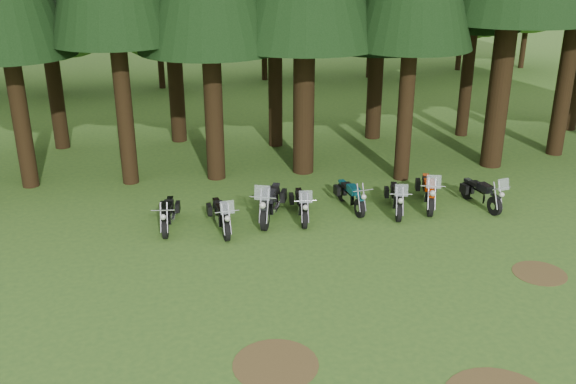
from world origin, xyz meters
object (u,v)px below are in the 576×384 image
object	(u,v)px
motorcycle_3	(301,206)
motorcycle_7	(481,194)
motorcycle_2	(270,204)
motorcycle_4	(351,196)
motorcycle_1	(221,217)
motorcycle_5	(396,199)
motorcycle_0	(168,215)
motorcycle_6	(428,192)

from	to	relation	value
motorcycle_3	motorcycle_7	bearing A→B (deg)	3.32
motorcycle_2	motorcycle_4	xyz separation A→B (m)	(2.69, 0.32, -0.09)
motorcycle_1	motorcycle_3	size ratio (longest dim) A/B	1.02
motorcycle_3	motorcycle_4	xyz separation A→B (m)	(1.74, 0.50, -0.01)
motorcycle_3	motorcycle_5	xyz separation A→B (m)	(3.09, -0.07, 0.00)
motorcycle_1	motorcycle_4	xyz separation A→B (m)	(4.28, 0.88, -0.02)
motorcycle_4	motorcycle_0	bearing A→B (deg)	177.01
motorcycle_2	motorcycle_7	world-z (taller)	motorcycle_2
motorcycle_0	motorcycle_5	size ratio (longest dim) A/B	0.97
motorcycle_1	motorcycle_7	world-z (taller)	motorcycle_1
motorcycle_3	motorcycle_6	world-z (taller)	motorcycle_6
motorcycle_1	motorcycle_4	world-z (taller)	motorcycle_1
motorcycle_0	motorcycle_7	size ratio (longest dim) A/B	0.97
motorcycle_0	motorcycle_5	distance (m)	7.20
motorcycle_1	motorcycle_2	world-z (taller)	motorcycle_2
motorcycle_4	motorcycle_2	bearing A→B (deg)	180.00
motorcycle_6	motorcycle_2	bearing A→B (deg)	-163.05
motorcycle_4	motorcycle_6	xyz separation A→B (m)	(2.53, -0.30, 0.07)
motorcycle_2	motorcycle_7	bearing A→B (deg)	18.15
motorcycle_6	motorcycle_3	bearing A→B (deg)	-160.63
motorcycle_3	motorcycle_4	world-z (taller)	motorcycle_3
motorcycle_4	motorcycle_1	bearing A→B (deg)	-175.15
motorcycle_2	motorcycle_5	world-z (taller)	motorcycle_2
motorcycle_3	motorcycle_7	size ratio (longest dim) A/B	1.00
motorcycle_0	motorcycle_3	bearing A→B (deg)	6.04
motorcycle_3	motorcycle_6	xyz separation A→B (m)	(4.28, 0.20, 0.05)
motorcycle_2	motorcycle_1	bearing A→B (deg)	-139.52
motorcycle_1	motorcycle_3	distance (m)	2.57
motorcycle_2	motorcycle_7	xyz separation A→B (m)	(6.92, -0.35, -0.08)
motorcycle_0	motorcycle_5	xyz separation A→B (m)	(7.20, -0.18, 0.02)
motorcycle_2	motorcycle_4	world-z (taller)	motorcycle_2
motorcycle_0	motorcycle_2	bearing A→B (deg)	8.78
motorcycle_5	motorcycle_1	bearing A→B (deg)	-163.54
motorcycle_0	motorcycle_4	xyz separation A→B (m)	(5.85, 0.38, 0.01)
motorcycle_7	motorcycle_0	bearing A→B (deg)	168.68
motorcycle_6	motorcycle_7	size ratio (longest dim) A/B	1.11
motorcycle_3	motorcycle_4	size ratio (longest dim) A/B	1.02
motorcycle_0	motorcycle_1	world-z (taller)	motorcycle_1
motorcycle_6	motorcycle_5	bearing A→B (deg)	-150.66
motorcycle_3	motorcycle_4	bearing A→B (deg)	20.90
motorcycle_1	motorcycle_3	xyz separation A→B (m)	(2.54, 0.38, -0.01)
motorcycle_1	motorcycle_7	size ratio (longest dim) A/B	1.02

